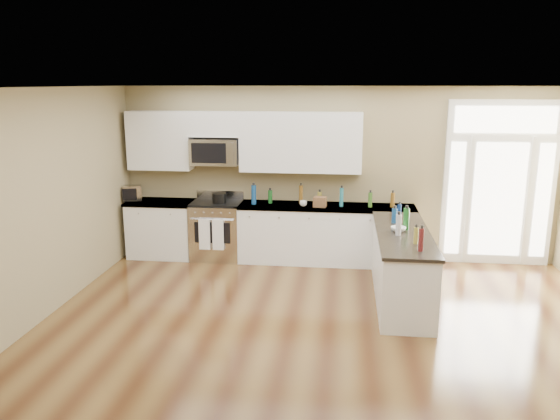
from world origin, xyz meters
name	(u,v)px	position (x,y,z in m)	size (l,w,h in m)	color
ground	(324,382)	(0.00, 0.00, 0.00)	(8.00, 8.00, 0.00)	#472814
room_shell	(328,212)	(0.00, 0.00, 1.71)	(8.00, 8.00, 8.00)	#92845C
back_cabinet_left	(162,230)	(-2.87, 3.69, 0.44)	(1.10, 0.66, 0.94)	white
back_cabinet_right	(325,236)	(-0.16, 3.69, 0.44)	(2.85, 0.66, 0.94)	white
peninsula_cabinet	(401,268)	(0.93, 2.24, 0.43)	(0.69, 2.32, 0.94)	white
upper_cabinet_left	(160,140)	(-2.88, 3.83, 1.93)	(1.04, 0.33, 0.95)	white
upper_cabinet_right	(301,142)	(-0.57, 3.83, 1.93)	(1.94, 0.33, 0.95)	white
upper_cabinet_short	(215,124)	(-1.95, 3.83, 2.20)	(0.82, 0.33, 0.40)	white
microwave	(215,152)	(-1.95, 3.80, 1.76)	(0.78, 0.41, 0.42)	silver
entry_door	(499,184)	(2.55, 3.95, 1.30)	(1.70, 0.10, 2.60)	white
kitchen_range	(217,230)	(-1.93, 3.69, 0.48)	(0.80, 0.71, 1.08)	silver
stockpot	(219,197)	(-1.86, 3.63, 1.04)	(0.23, 0.23, 0.18)	black
toaster_oven	(133,193)	(-3.35, 3.70, 1.07)	(0.30, 0.23, 0.25)	silver
cardboard_box	(320,202)	(-0.23, 3.57, 1.02)	(0.20, 0.14, 0.16)	brown
bowl_left	(134,198)	(-3.35, 3.76, 0.96)	(0.20, 0.20, 0.05)	white
bowl_peninsula	(398,229)	(0.86, 2.24, 0.97)	(0.20, 0.20, 0.06)	white
cup_counter	(303,203)	(-0.50, 3.59, 0.98)	(0.11, 0.11, 0.09)	white
counter_bottles	(350,207)	(0.23, 3.03, 1.07)	(2.41, 2.44, 0.31)	#19591E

